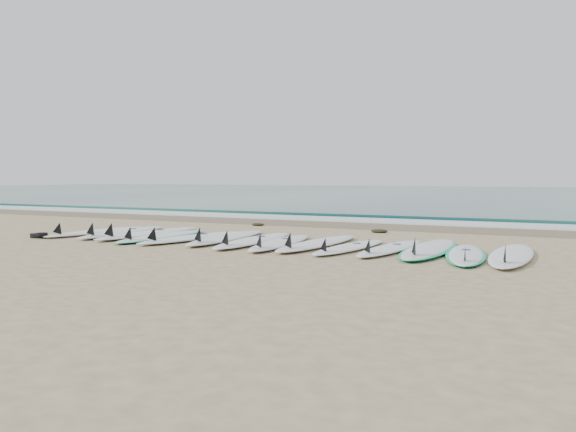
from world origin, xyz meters
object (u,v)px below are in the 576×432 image
at_px(surfboard_7, 279,242).
at_px(surfboard_13, 511,255).
at_px(surfboard_0, 94,231).
at_px(leash_coil, 40,235).

bearing_deg(surfboard_7, surfboard_13, -5.23).
relative_size(surfboard_0, surfboard_13, 0.92).
bearing_deg(surfboard_13, leash_coil, -172.96).
xyz_separation_m(surfboard_7, surfboard_13, (3.65, 0.08, 0.00)).
distance_m(surfboard_7, surfboard_13, 3.65).
bearing_deg(surfboard_7, surfboard_0, 172.80).
bearing_deg(leash_coil, surfboard_13, 6.93).
xyz_separation_m(surfboard_0, surfboard_7, (4.27, -0.06, 0.00)).
distance_m(surfboard_7, leash_coil, 4.76).
relative_size(surfboard_0, surfboard_7, 0.97).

